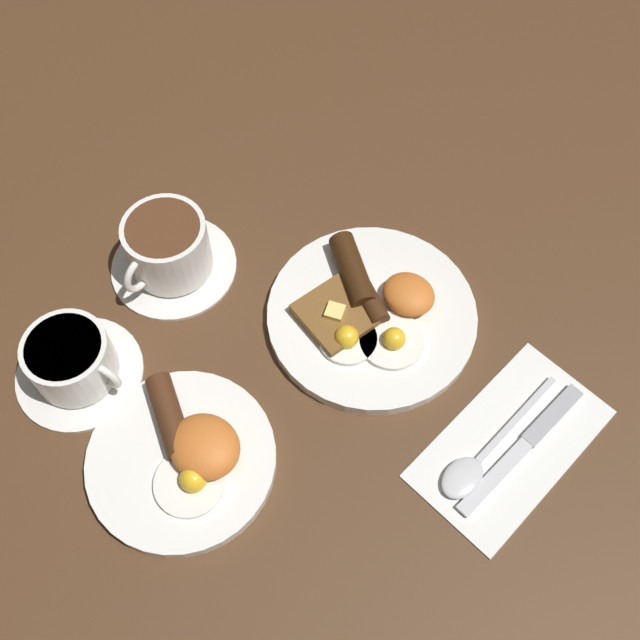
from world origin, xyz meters
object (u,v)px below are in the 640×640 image
object	(u,v)px
breakfast_plate_near	(370,311)
teacup_far	(73,362)
breakfast_plate_far	(186,455)
teacup_near	(169,250)
spoon	(474,466)
knife	(528,441)

from	to	relation	value
breakfast_plate_near	teacup_far	distance (m)	0.33
breakfast_plate_near	breakfast_plate_far	bearing A→B (deg)	79.50
teacup_near	teacup_far	xyz separation A→B (m)	(-0.02, 0.17, -0.01)
teacup_near	spoon	xyz separation A→B (m)	(-0.42, -0.01, -0.03)
breakfast_plate_near	knife	size ratio (longest dim) A/B	1.25
teacup_near	teacup_far	bearing A→B (deg)	95.93
breakfast_plate_far	knife	xyz separation A→B (m)	(-0.27, -0.24, -0.01)
teacup_far	knife	xyz separation A→B (m)	(-0.43, -0.24, -0.02)
knife	spoon	size ratio (longest dim) A/B	1.05
breakfast_plate_far	teacup_near	world-z (taller)	teacup_near
knife	breakfast_plate_far	bearing A→B (deg)	-41.32
breakfast_plate_far	spoon	bearing A→B (deg)	-143.52
teacup_near	knife	xyz separation A→B (m)	(-0.45, -0.07, -0.03)
teacup_far	knife	distance (m)	0.49
teacup_far	teacup_near	bearing A→B (deg)	-84.07
breakfast_plate_far	spoon	size ratio (longest dim) A/B	1.07
teacup_near	spoon	bearing A→B (deg)	-178.45
breakfast_plate_far	spoon	world-z (taller)	breakfast_plate_far
breakfast_plate_far	knife	size ratio (longest dim) A/B	1.02
breakfast_plate_near	spoon	distance (m)	0.21
spoon	teacup_near	bearing A→B (deg)	-82.18
breakfast_plate_far	breakfast_plate_near	bearing A→B (deg)	-100.50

